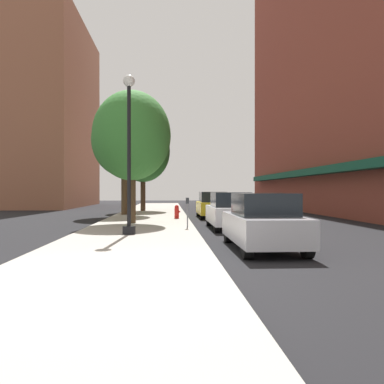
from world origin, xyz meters
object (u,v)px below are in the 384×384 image
at_px(car_silver, 263,222).
at_px(tree_far, 132,136).
at_px(fire_hydrant, 177,212).
at_px(tree_near, 124,140).
at_px(tree_mid, 143,151).
at_px(car_white, 230,211).
at_px(parking_meter_near, 187,209).
at_px(lamppost, 129,151).
at_px(car_yellow, 212,205).

bearing_deg(car_silver, tree_far, 120.71).
distance_m(fire_hydrant, tree_near, 7.02).
height_order(tree_mid, car_white, tree_mid).
relative_size(fire_hydrant, parking_meter_near, 0.60).
relative_size(tree_far, car_silver, 1.54).
height_order(lamppost, car_yellow, lamppost).
xyz_separation_m(parking_meter_near, car_yellow, (1.95, 7.95, -0.14)).
bearing_deg(tree_far, fire_hydrant, 53.18).
distance_m(fire_hydrant, car_white, 5.71).
bearing_deg(car_yellow, tree_near, 161.38).
bearing_deg(parking_meter_near, car_yellow, 76.21).
relative_size(parking_meter_near, car_silver, 0.30).
distance_m(parking_meter_near, tree_mid, 15.84).
height_order(lamppost, tree_far, tree_far).
bearing_deg(tree_near, car_white, -57.86).
height_order(tree_far, car_yellow, tree_far).
bearing_deg(fire_hydrant, car_white, -66.17).
bearing_deg(car_white, parking_meter_near, -162.33).
xyz_separation_m(tree_near, car_silver, (5.77, -15.55, -4.35)).
bearing_deg(car_yellow, tree_far, -132.37).
relative_size(fire_hydrant, car_yellow, 0.18).
xyz_separation_m(lamppost, car_white, (4.23, 3.05, -2.39)).
xyz_separation_m(car_white, car_yellow, (0.00, 7.34, 0.00)).
height_order(parking_meter_near, tree_far, tree_far).
bearing_deg(tree_far, car_silver, -61.50).
distance_m(lamppost, car_silver, 5.88).
relative_size(tree_near, car_silver, 1.76).
distance_m(car_white, car_yellow, 7.34).
xyz_separation_m(tree_mid, tree_far, (0.25, -12.32, -0.44)).
bearing_deg(car_silver, lamppost, 144.10).
xyz_separation_m(lamppost, parking_meter_near, (2.28, 2.44, -2.25)).
height_order(fire_hydrant, car_yellow, car_yellow).
xyz_separation_m(tree_near, tree_far, (1.16, -7.06, -0.68)).
distance_m(parking_meter_near, tree_near, 11.32).
bearing_deg(tree_mid, car_white, -71.41).
bearing_deg(car_white, fire_hydrant, 114.19).
relative_size(lamppost, tree_near, 0.78).
relative_size(lamppost, car_white, 1.37).
bearing_deg(car_white, tree_far, 155.56).
bearing_deg(tree_far, tree_near, 99.35).
xyz_separation_m(tree_mid, car_yellow, (4.86, -7.11, -4.11)).
bearing_deg(car_silver, car_white, 92.21).
xyz_separation_m(tree_far, car_white, (4.61, -2.13, -3.66)).
distance_m(lamppost, tree_far, 5.34).
xyz_separation_m(car_silver, car_white, (0.00, 6.36, 0.00)).
relative_size(parking_meter_near, tree_far, 0.20).
relative_size(fire_hydrant, tree_far, 0.12).
bearing_deg(car_silver, tree_near, 112.58).
distance_m(tree_mid, car_silver, 21.76).
distance_m(tree_near, tree_mid, 5.34).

